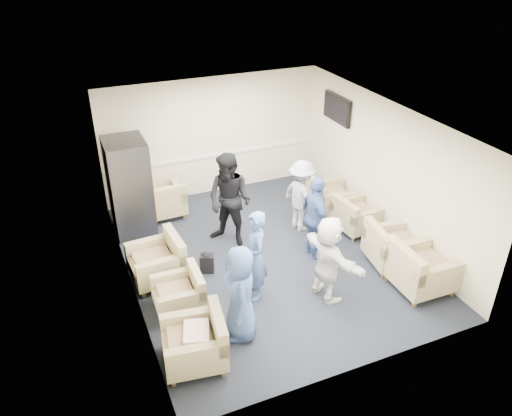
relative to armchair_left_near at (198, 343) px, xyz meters
name	(u,v)px	position (x,y,z in m)	size (l,w,h in m)	color
floor	(267,257)	(1.95, 2.01, -0.34)	(6.00, 6.00, 0.00)	black
ceiling	(268,120)	(1.95, 2.01, 2.36)	(6.00, 6.00, 0.00)	silver
back_wall	(213,137)	(1.95, 5.01, 1.01)	(5.00, 0.02, 2.70)	beige
front_wall	(363,294)	(1.95, -0.99, 1.01)	(5.00, 0.02, 2.70)	beige
left_wall	(124,222)	(-0.55, 2.01, 1.01)	(0.02, 6.00, 2.70)	beige
right_wall	(385,170)	(4.45, 2.01, 1.01)	(0.02, 6.00, 2.70)	beige
chair_rail	(214,155)	(1.95, 4.99, 0.56)	(4.98, 0.04, 0.06)	silver
tv	(337,109)	(4.39, 3.81, 1.70)	(0.10, 1.00, 0.58)	black
armchair_left_near	(198,343)	(0.00, 0.00, 0.00)	(0.98, 0.98, 0.69)	#9C8D64
armchair_left_mid	(181,295)	(0.08, 1.18, -0.04)	(0.77, 0.77, 0.60)	#9C8D64
armchair_left_far	(160,262)	(-0.04, 2.13, 0.01)	(0.93, 0.93, 0.70)	#9C8D64
armchair_right_near	(418,270)	(3.93, 0.14, 0.04)	(0.97, 0.97, 0.76)	#9C8D64
armchair_right_midnear	(391,248)	(3.94, 0.92, 0.01)	(1.00, 1.00, 0.70)	#9C8D64
armchair_right_midfar	(355,217)	(3.99, 2.19, -0.02)	(0.87, 0.87, 0.64)	#9C8D64
armchair_right_far	(327,199)	(3.83, 3.03, 0.00)	(0.97, 0.97, 0.68)	#9C8D64
armchair_corner	(164,202)	(0.56, 4.28, 0.00)	(0.89, 0.89, 0.69)	#9C8D64
vending_machine	(130,187)	(-0.14, 3.98, 0.64)	(0.79, 0.93, 1.96)	#4A4A51
backpack	(207,261)	(0.78, 2.01, -0.12)	(0.30, 0.26, 0.42)	black
pillow	(197,334)	(-0.01, 0.01, 0.18)	(0.47, 0.35, 0.13)	white
person_front_left	(240,294)	(0.76, 0.29, 0.43)	(0.76, 0.49, 1.55)	#3E5995
person_mid_left	(255,256)	(1.31, 1.06, 0.46)	(0.58, 0.38, 1.60)	#3E5995
person_back_left	(230,200)	(1.51, 2.76, 0.59)	(0.91, 0.71, 1.87)	black
person_back_right	(301,196)	(3.01, 2.68, 0.41)	(0.98, 0.56, 1.51)	silver
person_mid_right	(316,218)	(2.79, 1.72, 0.47)	(0.95, 0.40, 1.63)	#3E5995
person_front_right	(328,259)	(2.40, 0.58, 0.41)	(1.40, 0.45, 1.51)	white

